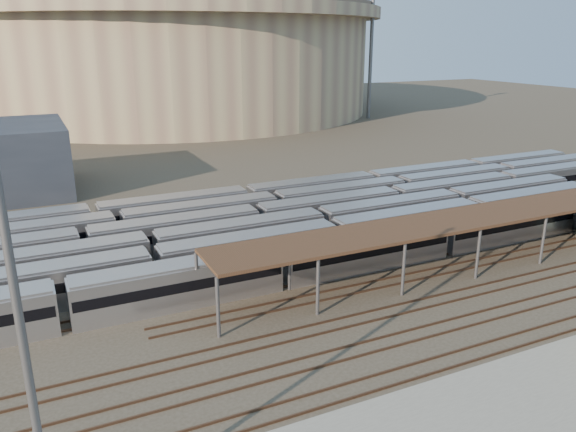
% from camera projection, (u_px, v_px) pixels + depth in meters
% --- Properties ---
extents(ground, '(420.00, 420.00, 0.00)m').
position_uv_depth(ground, '(319.00, 323.00, 45.28)').
color(ground, '#383026').
rests_on(ground, ground).
extents(subway_trains, '(130.09, 23.90, 3.60)m').
position_uv_depth(subway_trains, '(259.00, 230.00, 61.66)').
color(subway_trains, '#A3A3A7').
rests_on(subway_trains, ground).
extents(inspection_shed, '(60.30, 6.00, 5.30)m').
position_uv_depth(inspection_shed, '(494.00, 215.00, 56.19)').
color(inspection_shed, '#57585C').
rests_on(inspection_shed, ground).
extents(empty_tracks, '(170.00, 9.62, 0.18)m').
position_uv_depth(empty_tracks, '(351.00, 352.00, 40.95)').
color(empty_tracks, '#4C3323').
rests_on(empty_tracks, ground).
extents(stadium, '(124.00, 124.00, 32.50)m').
position_uv_depth(stadium, '(174.00, 56.00, 170.99)').
color(stadium, '#998B68').
rests_on(stadium, ground).
extents(floodlight_2, '(4.00, 1.00, 38.40)m').
position_uv_depth(floodlight_2, '(371.00, 42.00, 153.67)').
color(floodlight_2, '#57585C').
rests_on(floodlight_2, ground).
extents(floodlight_3, '(4.00, 1.00, 38.40)m').
position_uv_depth(floodlight_3, '(44.00, 42.00, 172.64)').
color(floodlight_3, '#57585C').
rests_on(floodlight_3, ground).
extents(yard_light_pole, '(0.81, 0.36, 19.72)m').
position_uv_depth(yard_light_pole, '(24.00, 350.00, 22.22)').
color(yard_light_pole, '#57585C').
rests_on(yard_light_pole, apron).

